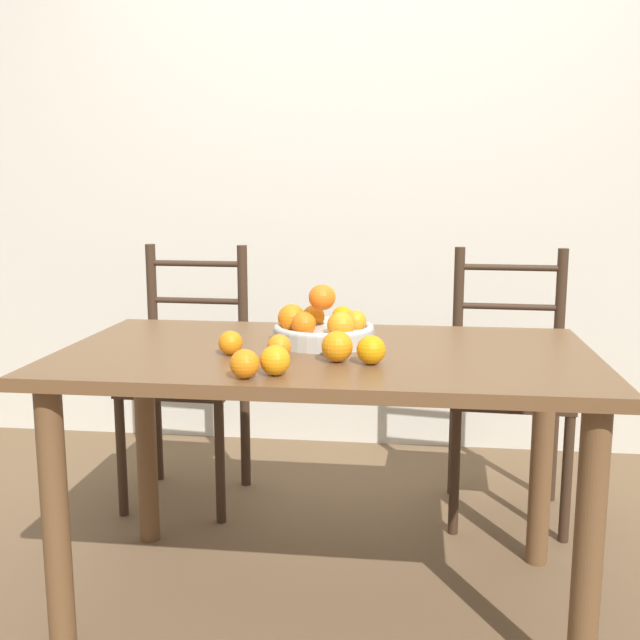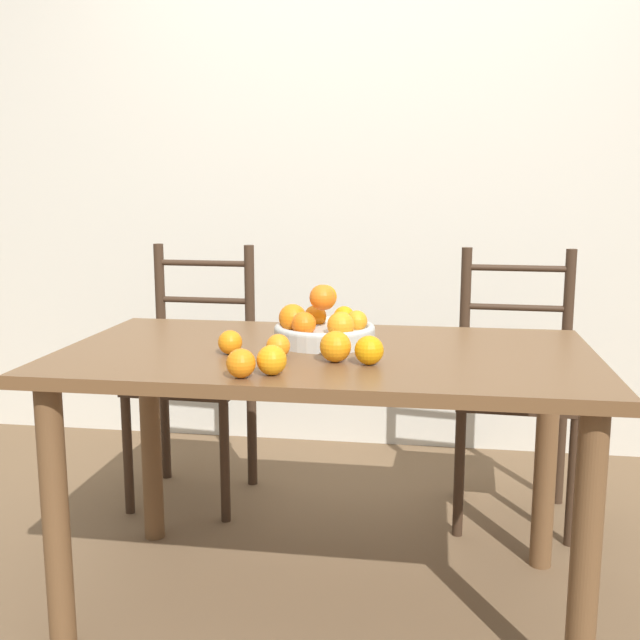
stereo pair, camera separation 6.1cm
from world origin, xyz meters
name	(u,v)px [view 2 (the right image)]	position (x,y,z in m)	size (l,w,h in m)	color
ground_plane	(326,602)	(0.00, 0.00, 0.00)	(12.00, 12.00, 0.00)	brown
wall_back	(373,169)	(0.00, 1.46, 1.30)	(8.00, 0.06, 2.60)	beige
dining_table	(326,390)	(0.00, 0.00, 0.66)	(1.48, 0.82, 0.77)	brown
fruit_bowl	(324,326)	(-0.02, 0.09, 0.82)	(0.29, 0.29, 0.17)	#B2B7B2
orange_loose_0	(335,346)	(0.05, -0.14, 0.81)	(0.08, 0.08, 0.08)	orange
orange_loose_1	(369,350)	(0.13, -0.16, 0.81)	(0.08, 0.08, 0.08)	orange
orange_loose_2	(278,346)	(-0.11, -0.12, 0.80)	(0.06, 0.06, 0.06)	orange
orange_loose_3	(230,342)	(-0.25, -0.09, 0.80)	(0.07, 0.07, 0.07)	orange
orange_loose_4	(241,363)	(-0.16, -0.34, 0.81)	(0.07, 0.07, 0.07)	orange
orange_loose_5	(272,360)	(-0.09, -0.30, 0.81)	(0.07, 0.07, 0.07)	orange
chair_left	(195,380)	(-0.63, 0.72, 0.47)	(0.43, 0.41, 0.99)	#382619
chair_right	(515,393)	(0.60, 0.72, 0.47)	(0.44, 0.42, 0.99)	#382619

